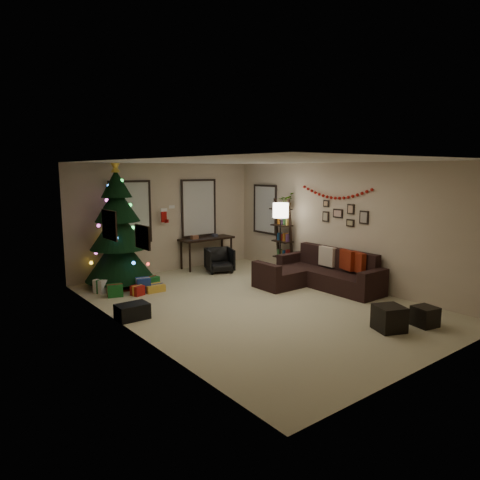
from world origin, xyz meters
name	(u,v)px	position (x,y,z in m)	size (l,w,h in m)	color
floor	(255,303)	(0.00, 0.00, 0.00)	(7.00, 7.00, 0.00)	#C1B892
ceiling	(256,161)	(0.00, 0.00, 2.70)	(7.00, 7.00, 0.00)	white
wall_back	(166,218)	(0.00, 3.50, 1.35)	(5.00, 5.00, 0.00)	#C3AF95
wall_front	(433,266)	(0.00, -3.50, 1.35)	(5.00, 5.00, 0.00)	#C3AF95
wall_left	(130,248)	(-2.50, 0.00, 1.35)	(7.00, 7.00, 0.00)	#C3AF95
wall_right	(342,224)	(2.50, 0.00, 1.35)	(7.00, 7.00, 0.00)	#C3AF95
window_back_left	(130,212)	(-0.95, 3.47, 1.55)	(1.05, 0.06, 1.50)	#728CB2
window_back_right	(198,208)	(0.95, 3.47, 1.55)	(1.05, 0.06, 1.50)	#728CB2
window_right_wall	(265,209)	(2.47, 2.55, 1.50)	(0.06, 0.90, 1.30)	#728CB2
christmas_tree	(118,234)	(-1.50, 2.90, 1.15)	(1.50, 1.50, 2.78)	black
presents	(134,286)	(-1.49, 2.18, 0.12)	(1.30, 0.89, 0.30)	#14591E
sofa	(318,275)	(1.87, 0.09, 0.27)	(1.71, 2.49, 0.83)	black
pillow_red_a	(358,262)	(2.21, -0.71, 0.64)	(0.11, 0.42, 0.42)	maroon
pillow_red_b	(347,260)	(2.21, -0.42, 0.64)	(0.11, 0.42, 0.42)	maroon
pillow_cream	(327,256)	(2.21, 0.14, 0.63)	(0.12, 0.43, 0.43)	#C1B19C
ottoman_near	(389,318)	(0.77, -2.43, 0.20)	(0.42, 0.42, 0.40)	black
ottoman_far	(425,316)	(1.41, -2.67, 0.16)	(0.35, 0.35, 0.33)	black
desk	(207,241)	(1.03, 3.22, 0.70)	(1.47, 0.52, 0.79)	black
desk_chair	(220,260)	(0.98, 2.57, 0.31)	(0.60, 0.56, 0.61)	black
bookshelf	(283,236)	(2.30, 1.67, 0.89)	(0.30, 0.54, 1.84)	black
potted_plant	(286,199)	(2.30, 1.58, 1.84)	(0.49, 0.43, 0.55)	#4C4C4C
floor_lamp	(281,215)	(1.95, 1.40, 1.47)	(0.37, 0.37, 1.76)	black
art_map	(109,225)	(-2.48, 0.86, 1.63)	(0.04, 0.60, 0.50)	black
art_abstract	(143,237)	(-2.48, -0.40, 1.57)	(0.04, 0.45, 0.35)	black
gallery	(344,214)	(2.48, -0.07, 1.57)	(0.03, 1.25, 0.54)	black
garland	(335,193)	(2.45, 0.17, 2.04)	(0.08, 1.90, 0.30)	#A5140C
stocking_left	(164,215)	(-0.14, 3.31, 1.44)	(0.20, 0.05, 0.36)	#990F0C
stocking_right	(172,212)	(0.19, 3.53, 1.49)	(0.20, 0.05, 0.36)	#990F0C
storage_bin	(132,311)	(-2.25, 0.60, 0.13)	(0.54, 0.36, 0.27)	black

